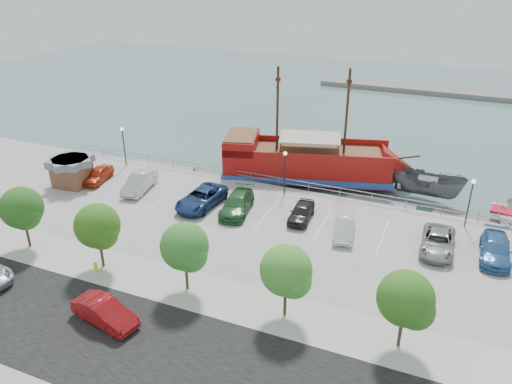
% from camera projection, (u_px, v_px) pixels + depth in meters
% --- Properties ---
extents(ground, '(160.00, 160.00, 0.00)m').
position_uv_depth(ground, '(258.00, 235.00, 42.24)').
color(ground, '#496869').
extents(street, '(100.00, 8.00, 0.04)m').
position_uv_depth(street, '(150.00, 352.00, 28.50)').
color(street, black).
rests_on(street, land_slab).
extents(sidewalk, '(100.00, 4.00, 0.05)m').
position_uv_depth(sidewalk, '(201.00, 292.00, 33.49)').
color(sidewalk, '#B2B2A6').
rests_on(sidewalk, land_slab).
extents(seawall_railing, '(50.00, 0.06, 1.00)m').
position_uv_depth(seawall_railing, '(289.00, 184.00, 48.06)').
color(seawall_railing, gray).
rests_on(seawall_railing, land_slab).
extents(far_shore, '(40.00, 3.00, 0.80)m').
position_uv_depth(far_shore, '(437.00, 92.00, 84.28)').
color(far_shore, slate).
rests_on(far_shore, ground).
extents(pirate_ship, '(20.03, 10.21, 12.40)m').
position_uv_depth(pirate_ship, '(321.00, 164.00, 51.08)').
color(pirate_ship, '#9B110E').
rests_on(pirate_ship, ground).
extents(patrol_boat, '(7.48, 3.95, 2.75)m').
position_uv_depth(patrol_boat, '(427.00, 187.00, 47.74)').
color(patrol_boat, '#505355').
rests_on(patrol_boat, ground).
extents(dock_west, '(7.09, 2.18, 0.40)m').
position_uv_depth(dock_west, '(163.00, 167.00, 55.10)').
color(dock_west, gray).
rests_on(dock_west, ground).
extents(dock_mid, '(6.53, 1.99, 0.37)m').
position_uv_depth(dock_mid, '(379.00, 206.00, 46.81)').
color(dock_mid, gray).
rests_on(dock_mid, ground).
extents(dock_east, '(7.61, 3.46, 0.42)m').
position_uv_depth(dock_east, '(476.00, 222.00, 43.86)').
color(dock_east, slate).
rests_on(dock_east, ground).
extents(shed, '(3.71, 3.71, 2.76)m').
position_uv_depth(shed, '(72.00, 171.00, 48.51)').
color(shed, brown).
rests_on(shed, land_slab).
extents(street_sedan, '(4.82, 2.49, 1.51)m').
position_uv_depth(street_sedan, '(105.00, 312.00, 30.49)').
color(street_sedan, maroon).
rests_on(street_sedan, street).
extents(fire_hydrant, '(0.28, 0.28, 0.82)m').
position_uv_depth(fire_hydrant, '(96.00, 267.00, 35.43)').
color(fire_hydrant, yellow).
rests_on(fire_hydrant, sidewalk).
extents(lamp_post_left, '(0.36, 0.36, 4.28)m').
position_uv_depth(lamp_post_left, '(123.00, 140.00, 52.23)').
color(lamp_post_left, black).
rests_on(lamp_post_left, land_slab).
extents(lamp_post_mid, '(0.36, 0.36, 4.28)m').
position_uv_depth(lamp_post_mid, '(285.00, 165.00, 45.94)').
color(lamp_post_mid, black).
rests_on(lamp_post_mid, land_slab).
extents(lamp_post_right, '(0.36, 0.36, 4.28)m').
position_uv_depth(lamp_post_right, '(471.00, 195.00, 40.34)').
color(lamp_post_right, black).
rests_on(lamp_post_right, land_slab).
extents(tree_b, '(3.30, 3.20, 5.00)m').
position_uv_depth(tree_b, '(22.00, 210.00, 37.20)').
color(tree_b, '#473321').
rests_on(tree_b, sidewalk).
extents(tree_c, '(3.30, 3.20, 5.00)m').
position_uv_depth(tree_c, '(98.00, 228.00, 34.75)').
color(tree_c, '#473321').
rests_on(tree_c, sidewalk).
extents(tree_d, '(3.30, 3.20, 5.00)m').
position_uv_depth(tree_d, '(186.00, 249.00, 32.31)').
color(tree_d, '#473321').
rests_on(tree_d, sidewalk).
extents(tree_e, '(3.30, 3.20, 5.00)m').
position_uv_depth(tree_e, '(288.00, 273.00, 29.86)').
color(tree_e, '#473321').
rests_on(tree_e, sidewalk).
extents(tree_f, '(3.30, 3.20, 5.00)m').
position_uv_depth(tree_f, '(408.00, 301.00, 27.41)').
color(tree_f, '#473321').
rests_on(tree_f, sidewalk).
extents(parked_car_a, '(2.35, 4.44, 1.44)m').
position_uv_depth(parked_car_a, '(98.00, 175.00, 49.49)').
color(parked_car_a, red).
rests_on(parked_car_a, land_slab).
extents(parked_car_b, '(2.55, 5.24, 1.66)m').
position_uv_depth(parked_car_b, '(140.00, 182.00, 47.62)').
color(parked_car_b, silver).
rests_on(parked_car_b, land_slab).
extents(parked_car_c, '(3.10, 5.99, 1.61)m').
position_uv_depth(parked_car_c, '(201.00, 198.00, 44.60)').
color(parked_car_c, navy).
rests_on(parked_car_c, land_slab).
extents(parked_car_d, '(3.04, 5.72, 1.58)m').
position_uv_depth(parked_car_d, '(237.00, 204.00, 43.62)').
color(parked_car_d, '#2A5E30').
rests_on(parked_car_d, land_slab).
extents(parked_car_e, '(1.97, 4.32, 1.44)m').
position_uv_depth(parked_car_e, '(301.00, 212.00, 42.39)').
color(parked_car_e, black).
rests_on(parked_car_e, land_slab).
extents(parked_car_f, '(2.27, 4.63, 1.46)m').
position_uv_depth(parked_car_f, '(344.00, 227.00, 40.06)').
color(parked_car_f, white).
rests_on(parked_car_f, land_slab).
extents(parked_car_g, '(2.52, 5.28, 1.46)m').
position_uv_depth(parked_car_g, '(438.00, 242.00, 37.95)').
color(parked_car_g, gray).
rests_on(parked_car_g, land_slab).
extents(parked_car_h, '(2.18, 5.23, 1.51)m').
position_uv_depth(parked_car_h, '(495.00, 249.00, 36.97)').
color(parked_car_h, '#3366A2').
rests_on(parked_car_h, land_slab).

